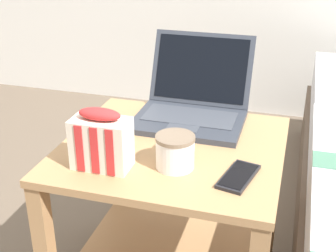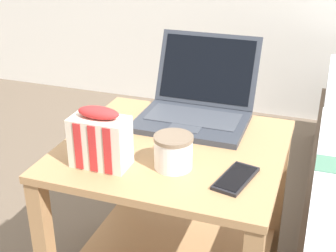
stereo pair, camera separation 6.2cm
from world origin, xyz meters
The scene contains 5 objects.
bedside_table centered at (0.00, 0.00, 0.35)m, with size 0.62×0.58×0.54m.
laptop centered at (0.01, 0.21, 0.59)m, with size 0.34×0.35×0.24m.
mug_front_left centered at (0.04, -0.11, 0.59)m, with size 0.10×0.14×0.09m.
snack_bag centered at (-0.14, -0.17, 0.62)m, with size 0.15×0.09×0.16m.
cell_phone centered at (0.21, -0.13, 0.55)m, with size 0.10×0.16×0.01m.
Camera 2 is at (0.38, -1.12, 1.15)m, focal length 50.00 mm.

